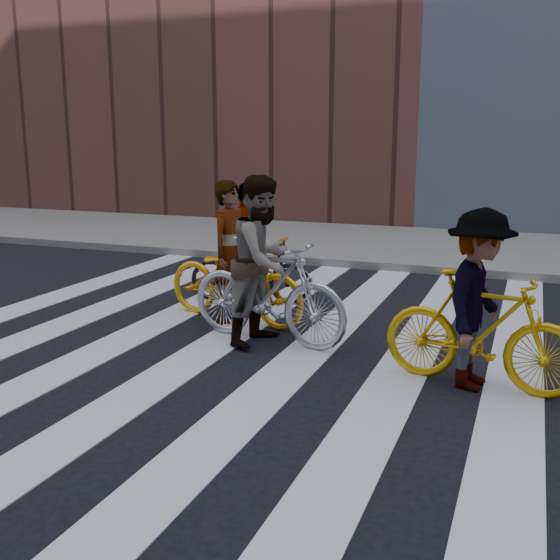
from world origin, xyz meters
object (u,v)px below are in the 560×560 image
Objects in this scene: bike_yellow_left at (235,279)px; rider_left at (231,252)px; rider_right at (478,300)px; rider_mid at (263,260)px; bike_dark_rear at (250,270)px; bike_yellow_right at (481,331)px; rider_rear at (247,243)px; bike_silver_mid at (267,291)px.

rider_left is (-0.05, 0.00, 0.36)m from bike_yellow_left.
bike_yellow_left is at bearing 77.11° from rider_right.
rider_mid reaches higher than bike_yellow_left.
bike_yellow_right is at bearing -132.91° from bike_dark_rear.
bike_yellow_right is 1.05× the size of bike_dark_rear.
bike_dark_rear is at bearing 65.19° from rider_right.
bike_yellow_right is 0.30m from rider_right.
rider_rear is at bearing 80.71° from bike_dark_rear.
bike_yellow_right is at bearing -93.52° from bike_silver_mid.
rider_left is at bearing -176.53° from rider_rear.
bike_dark_rear is 0.92× the size of rider_mid.
rider_mid reaches higher than bike_dark_rear.
bike_silver_mid reaches higher than bike_yellow_left.
bike_yellow_left is 1.06m from rider_mid.
bike_dark_rear is at bearing 65.59° from bike_yellow_right.
bike_yellow_right is 3.49m from rider_left.
rider_rear is (-0.23, 0.99, -0.05)m from rider_left.
rider_rear is at bearing 29.00° from bike_yellow_left.
rider_mid is (0.91, -1.68, 0.51)m from bike_dark_rear.
rider_mid is 2.52m from rider_right.
rider_rear is at bearing 65.59° from rider_right.
rider_mid is at bearing 85.84° from rider_right.
bike_silver_mid is at bearing -119.68° from bike_yellow_left.
rider_rear is (-0.05, 0.00, 0.40)m from bike_dark_rear.
rider_left is 3.43m from rider_right.
bike_silver_mid is at bearing -117.80° from rider_left.
rider_mid is (-0.05, 0.00, 0.36)m from bike_silver_mid.
rider_left is at bearing 56.64° from rider_mid.
rider_right is at bearing -98.56° from bike_yellow_left.
bike_yellow_right is at bearing -97.94° from rider_left.
bike_yellow_right is at bearing -93.26° from rider_mid.
bike_silver_mid is 1.19× the size of rider_right.
bike_dark_rear is 1.03× the size of rider_rear.
rider_rear is (-3.46, 2.27, 0.30)m from bike_yellow_right.
rider_rear reaches higher than bike_yellow_right.
rider_rear reaches higher than rider_right.
bike_dark_rear is (-0.23, 0.99, -0.09)m from bike_yellow_left.
rider_mid reaches higher than rider_rear.
bike_silver_mid is at bearing -159.62° from bike_dark_rear.
bike_dark_rear is at bearing 26.29° from bike_yellow_left.
bike_yellow_right is 4.15m from rider_rear.
rider_left is (-0.78, 0.69, 0.30)m from bike_silver_mid.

